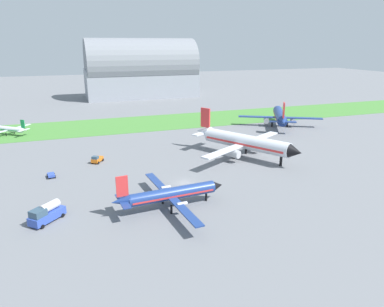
# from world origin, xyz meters

# --- Properties ---
(ground_plane) EXTENTS (600.00, 600.00, 0.00)m
(ground_plane) POSITION_xyz_m (0.00, 0.00, 0.00)
(ground_plane) COLOR slate
(grass_taxiway_strip) EXTENTS (360.00, 28.00, 0.08)m
(grass_taxiway_strip) POSITION_xyz_m (0.00, 63.33, 0.04)
(grass_taxiway_strip) COLOR #478438
(grass_taxiway_strip) RESTS_ON ground_plane
(airplane_parked_jet_far) EXTENTS (27.64, 27.59, 10.70)m
(airplane_parked_jet_far) POSITION_xyz_m (50.88, 41.76, 3.85)
(airplane_parked_jet_far) COLOR navy
(airplane_parked_jet_far) RESTS_ON ground_plane
(airplane_taxiing_turboprop) EXTENTS (13.62, 15.20, 5.66)m
(airplane_taxiing_turboprop) POSITION_xyz_m (-41.98, 60.71, 2.07)
(airplane_taxiing_turboprop) COLOR silver
(airplane_taxiing_turboprop) RESTS_ON ground_plane
(airplane_foreground_turboprop) EXTENTS (22.08, 25.76, 7.71)m
(airplane_foreground_turboprop) POSITION_xyz_m (-6.37, -10.88, 2.82)
(airplane_foreground_turboprop) COLOR navy
(airplane_foreground_turboprop) RESTS_ON ground_plane
(airplane_midfield_jet) EXTENTS (30.26, 30.24, 11.85)m
(airplane_midfield_jet) POSITION_xyz_m (20.98, 12.64, 4.27)
(airplane_midfield_jet) COLOR silver
(airplane_midfield_jet) RESTS_ON ground_plane
(baggage_cart_near_gate) EXTENTS (2.03, 2.58, 0.90)m
(baggage_cart_near_gate) POSITION_xyz_m (-27.82, 13.52, 0.57)
(baggage_cart_near_gate) COLOR #334FB2
(baggage_cart_near_gate) RESTS_ON ground_plane
(pushback_tug_midfield) EXTENTS (3.45, 4.01, 1.95)m
(pushback_tug_midfield) POSITION_xyz_m (-16.86, 20.98, 0.91)
(pushback_tug_midfield) COLOR orange
(pushback_tug_midfield) RESTS_ON ground_plane
(fuel_truck_by_runway) EXTENTS (6.28, 6.31, 3.29)m
(fuel_truck_by_runway) POSITION_xyz_m (-28.01, -8.99, 1.58)
(fuel_truck_by_runway) COLOR #334FB2
(fuel_truck_by_runway) RESTS_ON ground_plane
(hangar_distant) EXTENTS (61.10, 27.79, 32.14)m
(hangar_distant) POSITION_xyz_m (18.72, 133.56, 14.67)
(hangar_distant) COLOR #9399A3
(hangar_distant) RESTS_ON ground_plane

